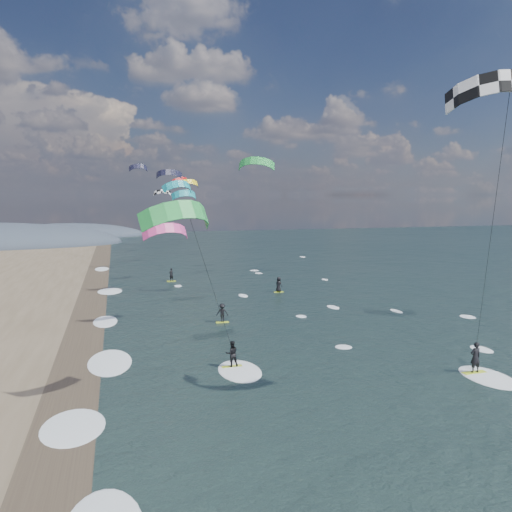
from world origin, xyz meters
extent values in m
plane|color=black|center=(0.00, 0.00, 0.00)|extent=(260.00, 260.00, 0.00)
cube|color=#382D23|center=(-12.00, 10.00, 0.00)|extent=(3.00, 240.00, 0.00)
ellipsoid|color=#3D4756|center=(-22.00, 120.00, 0.00)|extent=(40.00, 18.00, 7.00)
cube|color=#BFD926|center=(11.40, 6.93, 0.03)|extent=(1.53, 0.46, 0.07)
imported|color=black|center=(11.40, 6.93, 1.01)|extent=(0.69, 0.45, 1.88)
ellipsoid|color=white|center=(11.70, 6.13, 0.00)|extent=(2.60, 4.20, 0.12)
cylinder|color=black|center=(9.40, 3.93, 8.50)|extent=(0.02, 0.02, 16.10)
cube|color=#BFD926|center=(-2.58, 11.99, 0.03)|extent=(1.29, 0.40, 0.06)
imported|color=black|center=(-2.58, 11.99, 0.88)|extent=(0.80, 0.63, 1.64)
ellipsoid|color=white|center=(-2.28, 11.19, 0.00)|extent=(2.60, 4.20, 0.12)
cylinder|color=black|center=(-4.33, 8.99, 5.70)|extent=(0.02, 0.02, 11.21)
cube|color=#BFD926|center=(-0.89, 23.00, 0.03)|extent=(1.10, 0.35, 0.05)
imported|color=black|center=(-0.89, 23.00, 0.85)|extent=(1.16, 0.89, 1.59)
cube|color=#BFD926|center=(7.93, 34.41, 0.03)|extent=(1.10, 0.35, 0.05)
imported|color=black|center=(7.93, 34.41, 0.88)|extent=(0.89, 0.97, 1.66)
cube|color=#BFD926|center=(-2.86, 44.75, 0.03)|extent=(1.10, 0.35, 0.05)
imported|color=black|center=(-2.86, 44.75, 0.86)|extent=(0.71, 0.65, 1.62)
ellipsoid|color=white|center=(-10.80, 6.00, 0.00)|extent=(2.40, 5.40, 0.11)
ellipsoid|color=white|center=(-10.80, 15.00, 0.00)|extent=(2.40, 5.40, 0.11)
ellipsoid|color=white|center=(-10.80, 26.00, 0.00)|extent=(2.40, 5.40, 0.11)
ellipsoid|color=white|center=(-10.80, 40.00, 0.00)|extent=(2.40, 5.40, 0.11)
ellipsoid|color=white|center=(-10.80, 58.00, 0.00)|extent=(2.40, 5.40, 0.11)
camera|label=1|loc=(-9.31, -17.61, 10.77)|focal=35.00mm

